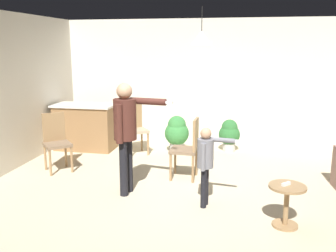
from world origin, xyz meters
TOP-DOWN VIEW (x-y plane):
  - ground at (0.00, 0.00)m, footprint 7.68×7.68m
  - wall_back at (0.00, 3.20)m, footprint 6.40×0.10m
  - kitchen_counter at (-2.45, 2.17)m, footprint 1.26×0.66m
  - side_table_by_couch at (1.29, -0.61)m, footprint 0.44×0.44m
  - person_adult at (-0.88, 0.01)m, footprint 0.83×0.47m
  - person_child at (0.29, -0.21)m, footprint 0.59×0.31m
  - dining_chair_by_counter at (-0.09, 0.81)m, footprint 0.43×0.43m
  - dining_chair_near_wall at (-1.35, 2.08)m, footprint 0.59×0.59m
  - dining_chair_centre_back at (-2.39, 0.80)m, footprint 0.59×0.59m
  - potted_plant_corner at (-0.53, 2.28)m, footprint 0.49×0.49m
  - potted_plant_by_wall at (0.51, 2.57)m, footprint 0.43×0.43m
  - spare_remote_on_table at (1.27, -0.61)m, footprint 0.12×0.12m
  - ceiling_light_pendant at (0.09, 0.81)m, footprint 0.32×0.32m

SIDE VIEW (x-z plane):
  - ground at x=0.00m, z-range 0.00..0.00m
  - side_table_by_couch at x=1.29m, z-range 0.07..0.59m
  - potted_plant_by_wall at x=0.51m, z-range 0.03..0.70m
  - potted_plant_corner at x=-0.53m, z-range 0.04..0.80m
  - kitchen_counter at x=-2.45m, z-range 0.00..0.95m
  - spare_remote_on_table at x=1.27m, z-range 0.52..0.56m
  - dining_chair_by_counter at x=-0.09m, z-range 0.05..1.05m
  - dining_chair_near_wall at x=-1.35m, z-range 0.05..1.05m
  - dining_chair_centre_back at x=-2.39m, z-range 0.05..1.05m
  - person_child at x=0.29m, z-range 0.13..1.22m
  - person_adult at x=-0.88m, z-range 0.20..1.82m
  - wall_back at x=0.00m, z-range 0.00..2.70m
  - ceiling_light_pendant at x=0.09m, z-range 1.98..2.53m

